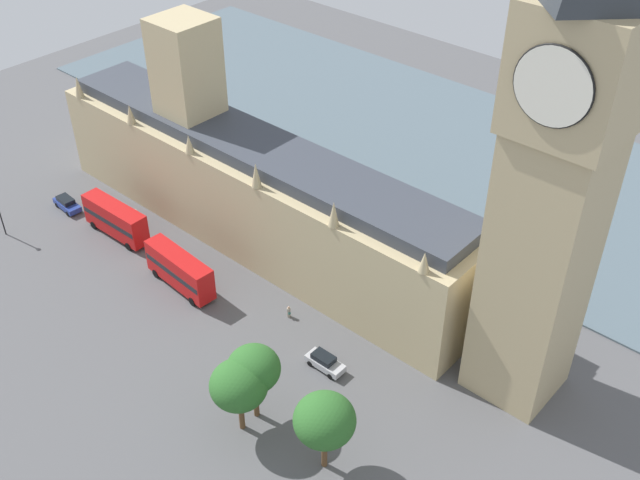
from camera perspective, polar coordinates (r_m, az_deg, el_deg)
The scene contains 14 objects.
ground_plane at distance 99.57m, azimuth -5.38°, elevation -0.29°, with size 148.58×148.58×0.00m, color #565659.
river_thames at distance 123.15m, azimuth 7.09°, elevation 7.49°, with size 44.95×133.73×0.25m, color slate.
parliament_building at distance 97.02m, azimuth -5.31°, elevation 4.21°, with size 11.70×64.33×26.90m.
clock_tower at distance 65.48m, azimuth 18.28°, elevation 8.55°, with size 9.43×9.43×59.30m.
car_blue_corner at distance 110.97m, azimuth -18.51°, elevation 2.62°, with size 2.21×4.86×1.74m.
double_decker_bus_by_river_gate at distance 102.71m, azimuth -15.13°, elevation 1.55°, with size 2.86×10.56×4.75m.
double_decker_bus_leading at distance 92.25m, azimuth -10.51°, elevation -2.19°, with size 3.18×10.63×4.75m.
car_silver_opposite_hall at distance 81.86m, azimuth 0.36°, elevation -9.15°, with size 1.90×4.47×1.74m.
pedestrian_midblock at distance 106.29m, azimuth -13.65°, elevation 1.88°, with size 0.68×0.62×1.64m.
pedestrian_trailing at distance 110.63m, azimuth -16.00°, elevation 2.91°, with size 0.55×0.63×1.51m.
pedestrian_under_trees at distance 87.90m, azimuth -2.37°, elevation -5.45°, with size 0.58×0.65×1.54m.
plane_tree_near_tower at distance 73.57m, azimuth -5.02°, elevation -9.64°, with size 5.27×5.27×8.85m.
plane_tree_far_end at distance 73.01m, azimuth -6.13°, elevation -10.82°, with size 5.63×5.63×8.44m.
plane_tree_kerbside at distance 69.43m, azimuth 0.35°, elevation -13.42°, with size 5.73×5.73×8.80m.
Camera 1 is at (53.12, 59.52, 59.57)m, focal length 42.53 mm.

